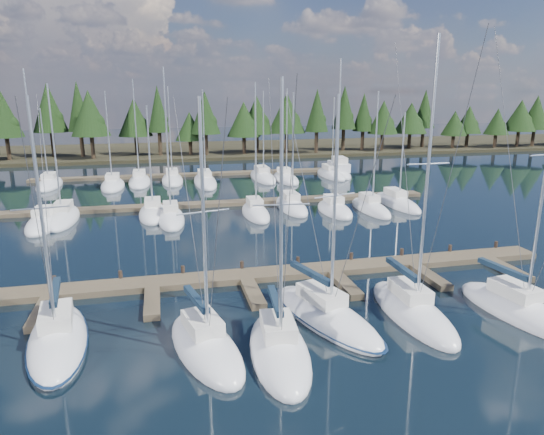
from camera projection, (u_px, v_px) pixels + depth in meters
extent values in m
plane|color=black|center=(222.00, 230.00, 43.73)|extent=(260.00, 260.00, 0.00)
cube|color=black|center=(184.00, 151.00, 100.20)|extent=(220.00, 30.00, 0.60)
cube|color=brown|center=(245.00, 276.00, 32.37)|extent=(44.00, 2.00, 0.40)
cube|color=brown|center=(41.00, 314.00, 26.90)|extent=(0.90, 4.00, 0.40)
cube|color=brown|center=(152.00, 303.00, 28.22)|extent=(0.90, 4.00, 0.40)
cube|color=brown|center=(253.00, 294.00, 29.54)|extent=(0.90, 4.00, 0.40)
cube|color=brown|center=(345.00, 285.00, 30.86)|extent=(0.90, 4.00, 0.40)
cube|color=brown|center=(430.00, 277.00, 32.17)|extent=(0.90, 4.00, 0.40)
cube|color=brown|center=(508.00, 270.00, 33.49)|extent=(0.90, 4.00, 0.40)
cylinder|color=#33251C|center=(55.00, 283.00, 30.61)|extent=(0.26, 0.26, 0.90)
cylinder|color=#33251C|center=(121.00, 277.00, 31.49)|extent=(0.26, 0.26, 0.90)
cylinder|color=#33251C|center=(183.00, 272.00, 32.37)|extent=(0.26, 0.26, 0.90)
cylinder|color=#33251C|center=(242.00, 267.00, 33.25)|extent=(0.26, 0.26, 0.90)
cylinder|color=#33251C|center=(298.00, 263.00, 34.12)|extent=(0.26, 0.26, 0.90)
cylinder|color=#33251C|center=(351.00, 259.00, 35.00)|extent=(0.26, 0.26, 0.90)
cylinder|color=#33251C|center=(402.00, 254.00, 35.88)|extent=(0.26, 0.26, 0.90)
cylinder|color=#33251C|center=(450.00, 251.00, 36.76)|extent=(0.26, 0.26, 0.90)
cylinder|color=#33251C|center=(496.00, 247.00, 37.64)|extent=(0.26, 0.26, 0.90)
cube|color=brown|center=(210.00, 204.00, 53.10)|extent=(50.00, 1.80, 0.40)
cube|color=brown|center=(196.00, 174.00, 71.95)|extent=(46.00, 1.80, 0.40)
ellipsoid|color=silver|center=(58.00, 342.00, 23.97)|extent=(3.76, 8.68, 1.90)
cube|color=silver|center=(56.00, 316.00, 24.04)|extent=(1.83, 2.86, 0.70)
cylinder|color=silver|center=(42.00, 220.00, 21.98)|extent=(0.18, 0.18, 11.00)
cylinder|color=silver|center=(55.00, 294.00, 24.77)|extent=(0.58, 3.69, 0.12)
cube|color=#122232|center=(55.00, 292.00, 24.73)|extent=(0.79, 3.55, 0.30)
cylinder|color=silver|center=(41.00, 208.00, 21.84)|extent=(2.45, 0.38, 0.07)
cylinder|color=#3F3F44|center=(39.00, 234.00, 20.38)|extent=(0.48, 3.62, 11.31)
cylinder|color=#3F3F44|center=(46.00, 212.00, 24.04)|extent=(0.59, 4.45, 11.31)
ellipsoid|color=#0B1D3A|center=(58.00, 341.00, 23.95)|extent=(3.91, 9.03, 0.18)
ellipsoid|color=silver|center=(206.00, 349.00, 23.30)|extent=(4.32, 7.89, 1.90)
cube|color=silver|center=(203.00, 323.00, 23.32)|extent=(1.98, 2.67, 0.70)
cylinder|color=silver|center=(204.00, 224.00, 21.38)|extent=(0.19, 0.19, 10.98)
cylinder|color=silver|center=(196.00, 302.00, 23.91)|extent=(0.88, 3.23, 0.12)
cube|color=#122232|center=(196.00, 299.00, 23.87)|extent=(1.06, 3.14, 0.30)
cylinder|color=silver|center=(203.00, 212.00, 21.24)|extent=(2.35, 0.62, 0.07)
cylinder|color=#3F3F44|center=(216.00, 237.00, 20.02)|extent=(0.78, 3.16, 11.29)
cylinder|color=#3F3F44|center=(190.00, 217.00, 23.13)|extent=(0.95, 3.89, 11.29)
ellipsoid|color=silver|center=(279.00, 353.00, 22.95)|extent=(3.44, 7.90, 1.90)
cube|color=silver|center=(278.00, 326.00, 23.02)|extent=(1.73, 2.59, 0.70)
cylinder|color=silver|center=(281.00, 218.00, 20.89)|extent=(0.17, 0.17, 11.74)
cylinder|color=silver|center=(275.00, 303.00, 23.71)|extent=(0.43, 3.38, 0.12)
cube|color=#122232|center=(275.00, 301.00, 23.67)|extent=(0.65, 3.25, 0.30)
cylinder|color=silver|center=(281.00, 205.00, 20.74)|extent=(2.47, 0.30, 0.07)
cylinder|color=#3F3F44|center=(288.00, 232.00, 19.34)|extent=(0.34, 3.32, 12.05)
cylinder|color=#3F3F44|center=(275.00, 210.00, 22.88)|extent=(0.41, 4.09, 12.05)
ellipsoid|color=silver|center=(326.00, 318.00, 26.53)|extent=(5.32, 9.31, 1.90)
cube|color=silver|center=(321.00, 294.00, 26.60)|extent=(2.31, 3.17, 0.70)
cylinder|color=silver|center=(334.00, 206.00, 24.55)|extent=(0.20, 0.20, 11.04)
cylinder|color=silver|center=(311.00, 276.00, 27.29)|extent=(1.29, 3.76, 0.12)
cube|color=#122232|center=(311.00, 273.00, 27.26)|extent=(1.46, 3.66, 0.30)
cylinder|color=silver|center=(335.00, 195.00, 24.41)|extent=(2.41, 0.82, 0.07)
cylinder|color=#3F3F44|center=(359.00, 217.00, 23.00)|extent=(1.19, 3.68, 11.35)
cylinder|color=#3F3F44|center=(308.00, 200.00, 26.55)|extent=(1.45, 4.52, 11.35)
ellipsoid|color=#0B1D3A|center=(326.00, 316.00, 26.51)|extent=(5.54, 9.68, 0.18)
ellipsoid|color=silver|center=(412.00, 313.00, 27.03)|extent=(2.66, 8.46, 1.90)
cube|color=silver|center=(410.00, 291.00, 27.12)|extent=(1.46, 2.71, 0.70)
cylinder|color=silver|center=(427.00, 177.00, 24.67)|extent=(0.16, 0.16, 13.83)
cylinder|color=silver|center=(402.00, 272.00, 27.89)|extent=(0.13, 3.72, 0.12)
cube|color=#122232|center=(402.00, 269.00, 27.85)|extent=(0.36, 3.55, 0.30)
cylinder|color=silver|center=(428.00, 164.00, 24.50)|extent=(2.38, 0.07, 0.07)
cylinder|color=#3F3F44|center=(447.00, 187.00, 23.00)|extent=(0.04, 3.66, 14.14)
cylinder|color=#3F3F44|center=(406.00, 173.00, 26.82)|extent=(0.04, 4.51, 14.14)
ellipsoid|color=silver|center=(519.00, 313.00, 27.14)|extent=(4.03, 8.65, 1.90)
cube|color=silver|center=(515.00, 290.00, 27.21)|extent=(1.91, 2.87, 0.70)
cylinder|color=silver|center=(503.00, 271.00, 27.92)|extent=(0.69, 3.63, 0.12)
cube|color=#122232|center=(503.00, 269.00, 27.88)|extent=(0.90, 3.50, 0.30)
cylinder|color=#3F3F44|center=(510.00, 166.00, 26.72)|extent=(0.73, 4.39, 14.96)
ellipsoid|color=silver|center=(44.00, 225.00, 45.08)|extent=(2.77, 7.96, 1.90)
cube|color=silver|center=(43.00, 211.00, 45.16)|extent=(1.52, 2.55, 0.70)
cylinder|color=silver|center=(33.00, 145.00, 42.85)|extent=(0.16, 0.16, 13.06)
ellipsoid|color=silver|center=(63.00, 219.00, 47.05)|extent=(2.76, 9.19, 1.90)
cube|color=silver|center=(63.00, 206.00, 47.18)|extent=(1.52, 2.94, 0.70)
cylinder|color=silver|center=(54.00, 150.00, 44.91)|extent=(0.16, 0.16, 11.86)
ellipsoid|color=silver|center=(153.00, 215.00, 48.73)|extent=(2.82, 7.84, 1.90)
cube|color=silver|center=(153.00, 202.00, 48.80)|extent=(1.55, 2.51, 0.70)
cylinder|color=silver|center=(150.00, 158.00, 46.90)|extent=(0.16, 0.16, 9.89)
ellipsoid|color=silver|center=(171.00, 219.00, 46.89)|extent=(2.52, 8.27, 1.90)
cube|color=silver|center=(170.00, 206.00, 46.97)|extent=(1.38, 2.65, 0.70)
cylinder|color=silver|center=(167.00, 142.00, 44.61)|extent=(0.16, 0.16, 13.28)
ellipsoid|color=silver|center=(256.00, 214.00, 49.07)|extent=(2.46, 7.66, 1.90)
cube|color=silver|center=(255.00, 201.00, 49.13)|extent=(1.35, 2.45, 0.70)
cylinder|color=silver|center=(256.00, 146.00, 46.98)|extent=(0.16, 0.16, 12.02)
ellipsoid|color=silver|center=(291.00, 207.00, 51.85)|extent=(2.69, 8.71, 1.90)
cube|color=silver|center=(290.00, 195.00, 51.96)|extent=(1.48, 2.79, 0.70)
cylinder|color=silver|center=(293.00, 148.00, 49.83)|extent=(0.16, 0.16, 11.09)
ellipsoid|color=silver|center=(335.00, 211.00, 50.24)|extent=(2.81, 7.14, 1.90)
cube|color=silver|center=(334.00, 199.00, 50.28)|extent=(1.55, 2.29, 0.70)
cylinder|color=silver|center=(338.00, 134.00, 47.90)|extent=(0.16, 0.16, 14.19)
ellipsoid|color=silver|center=(370.00, 209.00, 50.96)|extent=(2.43, 8.32, 1.90)
cube|color=silver|center=(369.00, 197.00, 51.05)|extent=(1.34, 2.66, 0.70)
cylinder|color=silver|center=(375.00, 148.00, 48.94)|extent=(0.16, 0.16, 11.21)
ellipsoid|color=silver|center=(397.00, 204.00, 53.43)|extent=(2.60, 9.57, 1.90)
cube|color=silver|center=(396.00, 192.00, 53.58)|extent=(1.43, 3.06, 0.70)
cylinder|color=silver|center=(402.00, 156.00, 51.62)|extent=(0.16, 0.16, 9.06)
ellipsoid|color=silver|center=(50.00, 185.00, 64.05)|extent=(2.89, 9.13, 1.90)
cube|color=silver|center=(49.00, 176.00, 64.17)|extent=(1.59, 2.92, 0.70)
cylinder|color=silver|center=(44.00, 144.00, 62.25)|extent=(0.16, 0.16, 9.13)
ellipsoid|color=silver|center=(113.00, 186.00, 63.39)|extent=(2.92, 8.66, 1.90)
cube|color=silver|center=(112.00, 177.00, 63.49)|extent=(1.61, 2.77, 0.70)
cylinder|color=silver|center=(108.00, 137.00, 61.35)|extent=(0.16, 0.16, 11.21)
ellipsoid|color=silver|center=(140.00, 182.00, 66.14)|extent=(2.89, 9.69, 1.90)
cube|color=silver|center=(139.00, 173.00, 66.29)|extent=(1.59, 3.10, 0.70)
cylinder|color=silver|center=(136.00, 129.00, 63.87)|extent=(0.16, 0.16, 12.71)
ellipsoid|color=silver|center=(172.00, 181.00, 67.26)|extent=(2.88, 9.05, 1.90)
cube|color=silver|center=(172.00, 172.00, 67.38)|extent=(1.58, 2.90, 0.70)
cylinder|color=silver|center=(170.00, 132.00, 65.12)|extent=(0.16, 0.16, 11.86)
ellipsoid|color=silver|center=(205.00, 182.00, 66.11)|extent=(2.90, 11.60, 1.90)
cube|color=silver|center=(204.00, 173.00, 66.36)|extent=(1.59, 3.71, 0.70)
cylinder|color=silver|center=(204.00, 134.00, 63.91)|extent=(0.16, 0.16, 11.43)
ellipsoid|color=silver|center=(263.00, 178.00, 69.66)|extent=(2.99, 10.95, 1.90)
cube|color=silver|center=(262.00, 169.00, 69.87)|extent=(1.64, 3.50, 0.70)
cylinder|color=silver|center=(263.00, 132.00, 67.51)|extent=(0.16, 0.16, 11.24)
ellipsoid|color=silver|center=(286.00, 179.00, 68.18)|extent=(2.99, 8.76, 1.90)
cube|color=silver|center=(285.00, 171.00, 68.29)|extent=(1.64, 2.80, 0.70)
cylinder|color=silver|center=(287.00, 132.00, 66.09)|extent=(0.16, 0.16, 11.59)
ellipsoid|color=silver|center=(331.00, 175.00, 71.45)|extent=(2.75, 9.51, 1.90)
cube|color=silver|center=(330.00, 167.00, 71.60)|extent=(1.51, 3.04, 0.70)
cylinder|color=silver|center=(333.00, 134.00, 69.48)|extent=(0.16, 0.16, 10.38)
ellipsoid|color=silver|center=(338.00, 174.00, 72.70)|extent=(3.97, 9.41, 1.83)
cube|color=silver|center=(339.00, 166.00, 72.40)|extent=(2.79, 5.24, 1.22)
cube|color=silver|center=(340.00, 160.00, 71.70)|extent=(2.00, 3.36, 0.91)
cylinder|color=silver|center=(337.00, 155.00, 72.86)|extent=(0.09, 0.09, 1.63)
cylinder|color=black|center=(8.00, 149.00, 83.69)|extent=(0.70, 0.70, 3.94)
cone|color=black|center=(4.00, 114.00, 82.23)|extent=(5.86, 5.86, 7.67)
ellipsoid|color=black|center=(8.00, 125.00, 82.78)|extent=(3.52, 3.52, 3.52)
cylinder|color=black|center=(53.00, 144.00, 88.05)|extent=(0.70, 0.70, 4.47)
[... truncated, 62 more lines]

